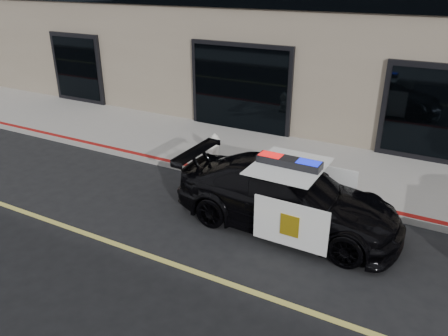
% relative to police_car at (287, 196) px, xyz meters
% --- Properties ---
extents(ground, '(120.00, 120.00, 0.00)m').
position_rel_police_car_xyz_m(ground, '(-2.43, -2.22, -0.68)').
color(ground, black).
rests_on(ground, ground).
extents(sidewalk_n, '(60.00, 3.50, 0.15)m').
position_rel_police_car_xyz_m(sidewalk_n, '(-2.43, 3.03, -0.60)').
color(sidewalk_n, gray).
rests_on(sidewalk_n, ground).
extents(police_car, '(2.16, 4.64, 1.50)m').
position_rel_police_car_xyz_m(police_car, '(0.00, 0.00, 0.00)').
color(police_car, black).
rests_on(police_car, ground).
extents(fire_hydrant, '(0.32, 0.45, 0.72)m').
position_rel_police_car_xyz_m(fire_hydrant, '(-2.87, 2.09, -0.19)').
color(fire_hydrant, white).
rests_on(fire_hydrant, sidewalk_n).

